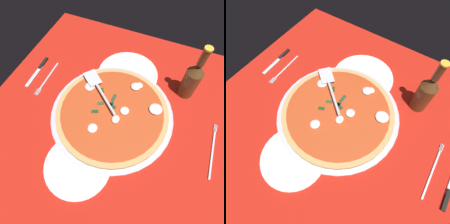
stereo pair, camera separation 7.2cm
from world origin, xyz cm
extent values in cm
cube|color=red|center=(0.00, 0.00, -0.40)|extent=(97.65, 97.65, 0.80)
cylinder|color=silver|center=(0.75, 1.06, 0.56)|extent=(46.00, 46.00, 1.12)
cylinder|color=silver|center=(-21.56, 4.03, 0.50)|extent=(22.19, 22.19, 1.00)
cylinder|color=white|center=(21.54, 2.39, 0.50)|extent=(25.53, 25.53, 1.00)
cylinder|color=tan|center=(0.75, 1.06, 1.79)|extent=(42.15, 42.15, 1.33)
cylinder|color=#C3431C|center=(0.75, 1.06, 2.61)|extent=(38.35, 38.35, 0.30)
ellipsoid|color=silver|center=(14.48, -3.35, 3.32)|extent=(3.78, 3.75, 1.13)
ellipsoid|color=white|center=(7.67, 13.40, 3.24)|extent=(4.53, 3.95, 0.98)
ellipsoid|color=white|center=(-2.09, -1.53, 3.36)|extent=(3.41, 2.81, 1.20)
ellipsoid|color=white|center=(-8.47, 4.64, 3.27)|extent=(3.64, 3.49, 1.03)
ellipsoid|color=white|center=(2.44, -3.27, 3.27)|extent=(3.40, 3.33, 1.02)
ellipsoid|color=silver|center=(15.51, -4.46, 3.32)|extent=(2.84, 3.06, 1.13)
ellipsoid|color=white|center=(7.46, -13.63, 3.42)|extent=(4.80, 4.97, 1.33)
cube|color=#22462D|center=(6.43, 2.68, 2.91)|extent=(3.28, 1.25, 0.30)
cube|color=#204116|center=(7.88, 8.21, 2.91)|extent=(2.59, 2.26, 0.30)
cube|color=#173620|center=(3.37, 2.48, 2.91)|extent=(2.29, 1.46, 0.30)
cube|color=#295229|center=(2.26, 6.25, 2.91)|extent=(2.07, 2.64, 0.30)
cube|color=#1D3E25|center=(2.84, 2.03, 2.91)|extent=(2.17, 3.63, 0.30)
cube|color=#16441E|center=(-1.83, 6.82, 2.91)|extent=(1.98, 2.69, 0.30)
cube|color=silver|center=(11.13, 13.89, 4.24)|extent=(8.89, 9.22, 0.30)
cylinder|color=silver|center=(3.74, 5.06, 4.59)|extent=(10.59, 12.39, 1.00)
cube|color=white|center=(-0.48, -39.55, 0.30)|extent=(19.84, 14.62, 0.60)
cube|color=silver|center=(-0.60, -36.42, 0.73)|extent=(17.78, 1.26, 0.25)
cube|color=silver|center=(9.80, -36.47, 0.73)|extent=(3.01, 0.33, 0.25)
cube|color=silver|center=(9.78, -36.03, 0.73)|extent=(3.01, 0.33, 0.25)
cube|color=silver|center=(9.77, -35.59, 0.73)|extent=(3.01, 0.33, 0.25)
cube|color=black|center=(-5.53, -42.87, 1.00)|extent=(6.93, 1.46, 0.80)
cube|color=white|center=(7.56, 36.05, 0.30)|extent=(17.36, 13.72, 0.60)
cube|color=silver|center=(7.65, 33.09, 0.73)|extent=(15.37, 1.09, 0.25)
cube|color=silver|center=(-1.54, 33.45, 0.73)|extent=(3.01, 0.32, 0.25)
cube|color=silver|center=(-1.53, 33.01, 0.73)|extent=(3.01, 0.32, 0.25)
cube|color=silver|center=(-1.51, 32.57, 0.73)|extent=(3.01, 0.32, 0.25)
cube|color=silver|center=(-1.50, 32.13, 0.73)|extent=(3.01, 0.32, 0.25)
cube|color=black|center=(12.60, 39.18, 1.00)|extent=(6.89, 1.42, 0.80)
cube|color=silver|center=(4.90, 38.93, 0.73)|extent=(12.03, 1.78, 0.25)
cylinder|color=brown|center=(21.41, -22.23, 6.28)|extent=(6.22, 6.22, 12.55)
cone|color=brown|center=(21.41, -22.23, 14.50)|extent=(6.22, 6.22, 3.89)
cylinder|color=brown|center=(21.41, -22.23, 19.76)|extent=(2.46, 2.46, 6.63)
cylinder|color=gold|center=(21.41, -22.23, 23.38)|extent=(2.83, 2.83, 0.60)
camera|label=1|loc=(-32.07, -12.68, 64.90)|focal=31.00mm
camera|label=2|loc=(-28.63, -19.01, 64.90)|focal=31.00mm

